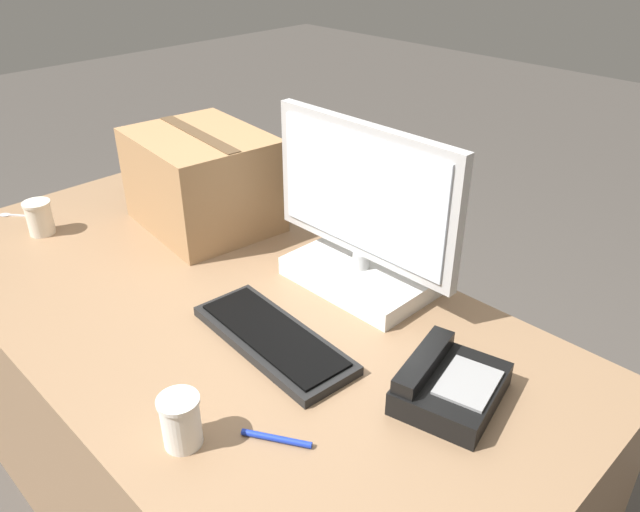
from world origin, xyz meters
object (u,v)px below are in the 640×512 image
object	(u,v)px
spoon	(15,215)
cardboard_box	(202,180)
paper_cup_left	(39,218)
keyboard	(273,338)
monitor	(362,228)
paper_cup_right	(181,421)
pen_marker	(276,439)
desk_phone	(448,385)

from	to	relation	value
spoon	cardboard_box	bearing A→B (deg)	-177.19
paper_cup_left	cardboard_box	distance (m)	0.48
keyboard	paper_cup_left	distance (m)	0.88
monitor	paper_cup_right	bearing A→B (deg)	-77.55
monitor	pen_marker	size ratio (longest dim) A/B	4.53
keyboard	paper_cup_right	distance (m)	0.32
pen_marker	monitor	bearing A→B (deg)	85.94
paper_cup_left	paper_cup_right	xyz separation A→B (m)	(0.98, -0.17, 0.00)
desk_phone	spoon	xyz separation A→B (m)	(-1.41, -0.28, -0.03)
desk_phone	cardboard_box	distance (m)	0.97
paper_cup_right	cardboard_box	bearing A→B (deg)	141.71
monitor	paper_cup_right	size ratio (longest dim) A/B	5.26
keyboard	pen_marker	world-z (taller)	keyboard
desk_phone	paper_cup_left	world-z (taller)	paper_cup_left
paper_cup_right	keyboard	bearing A→B (deg)	109.27
monitor	cardboard_box	bearing A→B (deg)	-172.39
desk_phone	paper_cup_right	distance (m)	0.51
paper_cup_right	cardboard_box	world-z (taller)	cardboard_box
paper_cup_left	pen_marker	size ratio (longest dim) A/B	0.83
keyboard	desk_phone	distance (m)	0.39
pen_marker	paper_cup_left	bearing A→B (deg)	146.86
monitor	desk_phone	bearing A→B (deg)	-25.47
desk_phone	spoon	bearing A→B (deg)	178.02
paper_cup_left	cardboard_box	xyz separation A→B (m)	(0.28, 0.38, 0.09)
spoon	pen_marker	world-z (taller)	pen_marker
keyboard	spoon	size ratio (longest dim) A/B	3.27
spoon	keyboard	bearing A→B (deg)	150.00
spoon	pen_marker	size ratio (longest dim) A/B	1.08
keyboard	pen_marker	bearing A→B (deg)	-35.46
monitor	keyboard	bearing A→B (deg)	-84.38
keyboard	paper_cup_right	size ratio (longest dim) A/B	4.10
pen_marker	paper_cup_right	bearing A→B (deg)	-164.21
paper_cup_left	desk_phone	bearing A→B (deg)	12.08
paper_cup_left	pen_marker	distance (m)	1.09
paper_cup_right	cardboard_box	xyz separation A→B (m)	(-0.70, 0.55, 0.09)
spoon	cardboard_box	size ratio (longest dim) A/B	0.30
desk_phone	pen_marker	bearing A→B (deg)	-128.67
paper_cup_right	pen_marker	size ratio (longest dim) A/B	0.86
monitor	pen_marker	world-z (taller)	monitor
paper_cup_left	pen_marker	bearing A→B (deg)	-2.46
desk_phone	paper_cup_left	xyz separation A→B (m)	(-1.24, -0.27, 0.02)
monitor	paper_cup_right	distance (m)	0.65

